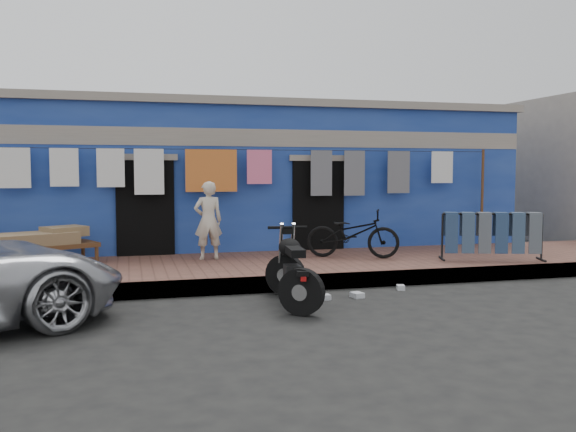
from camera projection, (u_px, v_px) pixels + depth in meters
The scene contains 13 objects.
ground at pixel (326, 313), 8.08m from camera, with size 80.00×80.00×0.00m, color black.
sidewalk at pixel (274, 269), 10.96m from camera, with size 28.00×3.00×0.25m, color brown.
curb at pixel (295, 283), 9.56m from camera, with size 28.00×0.10×0.25m, color gray.
building at pixel (235, 179), 14.69m from camera, with size 12.20×5.20×3.36m.
clothesline at pixel (240, 174), 11.95m from camera, with size 10.06×0.06×2.10m.
seated_person at pixel (208, 220), 11.23m from camera, with size 0.52×0.35×1.44m, color beige.
bicycle at pixel (353, 228), 11.47m from camera, with size 0.61×1.72×1.12m, color black.
motorcycle at pixel (293, 267), 8.55m from camera, with size 0.74×1.70×1.07m, color black, non-canonical shape.
charpoy at pixel (43, 248), 10.52m from camera, with size 2.05×1.56×0.62m, color brown, non-canonical shape.
jeans_rack at pixel (492, 235), 11.16m from camera, with size 1.91×0.95×0.91m, color black, non-canonical shape.
litter_a at pixel (324, 297), 8.91m from camera, with size 0.17×0.13×0.08m, color silver.
litter_b at pixel (401, 288), 9.65m from camera, with size 0.15×0.12×0.08m, color silver.
litter_c at pixel (357, 295), 9.07m from camera, with size 0.19×0.15×0.08m, color silver.
Camera 1 is at (-2.52, -7.57, 1.88)m, focal length 38.00 mm.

